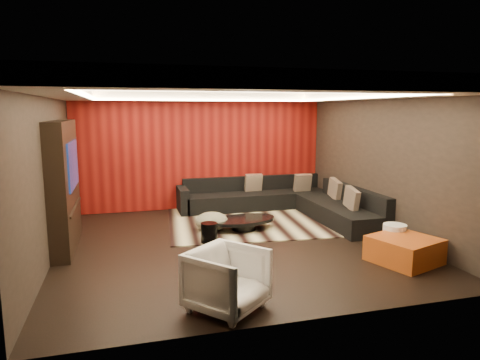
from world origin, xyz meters
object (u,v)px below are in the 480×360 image
object	(u,v)px
white_side_table	(394,238)
armchair	(227,280)
orange_ottoman	(404,250)
sectional_sofa	(285,202)
drum_stool	(209,233)
coffee_table	(244,224)

from	to	relation	value
white_side_table	armchair	world-z (taller)	armchair
white_side_table	orange_ottoman	size ratio (longest dim) A/B	0.54
white_side_table	sectional_sofa	world-z (taller)	sectional_sofa
drum_stool	white_side_table	world-z (taller)	white_side_table
coffee_table	white_side_table	distance (m)	2.86
white_side_table	armchair	bearing A→B (deg)	-157.94
orange_ottoman	armchair	size ratio (longest dim) A/B	1.09
orange_ottoman	drum_stool	bearing A→B (deg)	147.51
coffee_table	white_side_table	size ratio (longest dim) A/B	2.75
orange_ottoman	sectional_sofa	size ratio (longest dim) A/B	0.25
armchair	white_side_table	bearing A→B (deg)	-18.43
drum_stool	orange_ottoman	world-z (taller)	orange_ottoman
armchair	coffee_table	bearing A→B (deg)	30.31
coffee_table	white_side_table	xyz separation A→B (m)	(2.08, -1.96, 0.11)
white_side_table	coffee_table	bearing A→B (deg)	136.72
sectional_sofa	white_side_table	bearing A→B (deg)	-75.96
coffee_table	armchair	xyz separation A→B (m)	(-1.14, -3.26, 0.24)
orange_ottoman	white_side_table	bearing A→B (deg)	73.43
white_side_table	sectional_sofa	size ratio (longest dim) A/B	0.13
sectional_sofa	coffee_table	bearing A→B (deg)	-139.94
coffee_table	drum_stool	size ratio (longest dim) A/B	3.70
coffee_table	orange_ottoman	world-z (taller)	orange_ottoman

